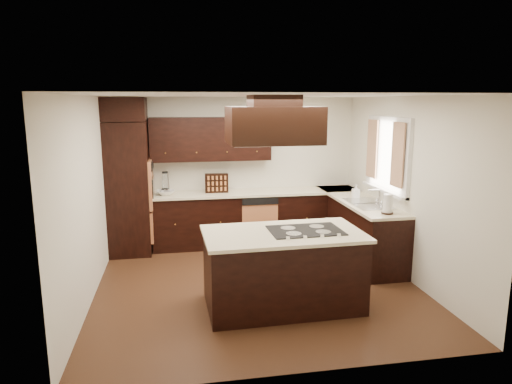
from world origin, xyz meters
TOP-DOWN VIEW (x-y plane):
  - floor at (0.00, 0.00)m, footprint 4.20×4.20m
  - ceiling at (0.00, 0.00)m, footprint 4.20×4.20m
  - wall_back at (0.00, 2.11)m, footprint 4.20×0.02m
  - wall_front at (0.00, -2.11)m, footprint 4.20×0.02m
  - wall_left at (-2.11, 0.00)m, footprint 0.02×4.20m
  - wall_right at (2.11, 0.00)m, footprint 0.02×4.20m
  - oven_column at (-1.78, 1.71)m, footprint 0.65×0.75m
  - wall_oven_face at (-1.43, 1.71)m, footprint 0.05×0.62m
  - base_cabinets_back at (0.03, 1.80)m, footprint 2.93×0.60m
  - base_cabinets_right at (1.80, 0.90)m, footprint 0.60×2.40m
  - countertop_back at (0.03, 1.79)m, footprint 2.93×0.63m
  - countertop_right at (1.79, 0.90)m, footprint 0.63×2.40m
  - upper_cabinets at (-0.43, 1.93)m, footprint 2.00×0.34m
  - dishwasher_front at (0.33, 1.50)m, footprint 0.60×0.05m
  - window_frame at (2.07, 0.55)m, footprint 0.06×1.32m
  - window_pane at (2.10, 0.55)m, footprint 0.00×1.20m
  - curtain_left at (2.01, 0.13)m, footprint 0.02×0.34m
  - curtain_right at (2.01, 0.97)m, footprint 0.02×0.34m
  - sink_rim at (1.80, 0.55)m, footprint 0.52×0.84m
  - island at (0.19, -0.69)m, footprint 1.83×1.03m
  - island_top at (0.19, -0.69)m, footprint 1.89×1.10m
  - cooktop at (0.47, -0.69)m, footprint 0.87×0.59m
  - range_hood at (0.10, -0.55)m, footprint 1.05×0.72m
  - hood_duct at (0.10, -0.55)m, footprint 0.55×0.50m
  - blender_base at (-1.20, 1.78)m, footprint 0.15×0.15m
  - blender_pitcher at (-1.20, 1.78)m, footprint 0.13×0.13m
  - spice_rack at (-0.36, 1.80)m, footprint 0.39×0.11m
  - mixing_bowl at (-1.20, 1.77)m, footprint 0.33×0.33m
  - soap_bottle at (1.78, 0.98)m, footprint 0.11×0.11m
  - paper_towel at (1.80, -0.08)m, footprint 0.13×0.13m

SIDE VIEW (x-z plane):
  - floor at x=0.00m, z-range -0.02..0.00m
  - dishwasher_front at x=0.33m, z-range 0.04..0.76m
  - base_cabinets_back at x=0.03m, z-range 0.00..0.88m
  - base_cabinets_right at x=1.80m, z-range 0.00..0.88m
  - island at x=0.19m, z-range 0.00..0.88m
  - countertop_back at x=0.03m, z-range 0.88..0.92m
  - countertop_right at x=1.79m, z-range 0.88..0.92m
  - island_top at x=0.19m, z-range 0.88..0.92m
  - sink_rim at x=1.80m, z-range 0.92..0.93m
  - cooktop at x=0.47m, z-range 0.92..0.93m
  - mixing_bowl at x=-1.20m, z-range 0.92..0.99m
  - blender_base at x=-1.20m, z-range 0.92..1.02m
  - soap_bottle at x=1.78m, z-range 0.92..1.14m
  - paper_towel at x=1.80m, z-range 0.92..1.19m
  - oven_column at x=-1.78m, z-range 0.00..2.12m
  - spice_rack at x=-0.36m, z-range 0.92..1.24m
  - wall_oven_face at x=-1.43m, z-range 0.73..1.51m
  - blender_pitcher at x=-1.20m, z-range 1.02..1.28m
  - wall_back at x=0.00m, z-range 0.00..2.50m
  - wall_front at x=0.00m, z-range 0.00..2.50m
  - wall_left at x=-2.11m, z-range 0.00..2.50m
  - wall_right at x=2.11m, z-range 0.00..2.50m
  - window_frame at x=2.07m, z-range 1.09..2.21m
  - window_pane at x=2.10m, z-range 1.15..2.15m
  - curtain_left at x=2.01m, z-range 1.25..2.15m
  - curtain_right at x=2.01m, z-range 1.25..2.15m
  - upper_cabinets at x=-0.43m, z-range 1.45..2.17m
  - range_hood at x=0.10m, z-range 1.95..2.37m
  - hood_duct at x=0.10m, z-range 2.37..2.50m
  - ceiling at x=0.00m, z-range 2.50..2.52m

